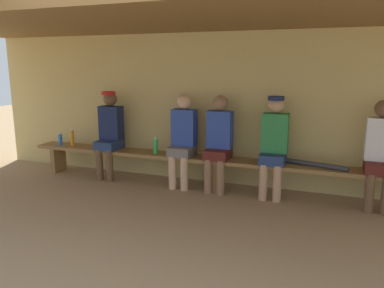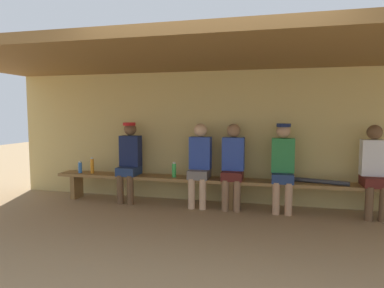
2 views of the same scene
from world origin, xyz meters
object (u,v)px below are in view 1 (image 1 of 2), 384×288
player_shirtless_tan (274,142)px  water_bottle_orange (60,139)px  player_in_blue (183,137)px  water_bottle_green (156,146)px  player_in_white (219,139)px  player_near_post (380,151)px  water_bottle_clear (72,138)px  baseball_bat (314,164)px  bench (217,163)px  player_leftmost (110,131)px

player_shirtless_tan → water_bottle_orange: (-3.42, -0.05, -0.19)m
player_in_blue → water_bottle_green: bearing=-175.1°
player_in_white → water_bottle_orange: player_in_white is taller
player_near_post → water_bottle_clear: player_near_post is taller
water_bottle_orange → player_near_post: bearing=0.6°
player_in_blue → baseball_bat: (1.81, -0.00, -0.24)m
bench → player_shirtless_tan: (0.77, 0.00, 0.36)m
player_in_white → player_leftmost: 1.75m
player_leftmost → bench: bearing=-0.1°
player_in_blue → player_leftmost: 1.22m
player_shirtless_tan → water_bottle_clear: bearing=-179.4°
water_bottle_green → water_bottle_clear: size_ratio=0.89×
bench → player_shirtless_tan: player_shirtless_tan is taller
water_bottle_clear → water_bottle_orange: bearing=-176.6°
player_in_white → player_leftmost: (-1.75, 0.00, 0.02)m
player_leftmost → player_shirtless_tan: bearing=0.0°
player_near_post → player_in_blue: same height
player_in_blue → player_in_white: (0.53, 0.00, 0.00)m
player_near_post → player_in_blue: (-2.55, 0.00, 0.00)m
player_near_post → water_bottle_orange: size_ratio=6.43×
bench → player_leftmost: (-1.73, 0.00, 0.36)m
player_in_blue → baseball_bat: bearing=-0.1°
player_in_white → water_bottle_green: player_in_white is taller
player_in_white → player_shirtless_tan: size_ratio=0.99×
baseball_bat → water_bottle_orange: bearing=-165.3°
water_bottle_orange → baseball_bat: (3.94, 0.04, -0.07)m
player_in_white → water_bottle_green: (-0.95, -0.04, -0.15)m
water_bottle_clear → player_in_white: bearing=0.8°
player_in_blue → water_bottle_clear: size_ratio=4.83×
player_leftmost → water_bottle_orange: bearing=-176.9°
player_in_blue → player_leftmost: bearing=180.0°
baseball_bat → bench: bearing=-166.0°
bench → player_in_blue: size_ratio=4.49×
water_bottle_orange → player_in_blue: bearing=1.3°
player_in_blue → water_bottle_green: player_in_blue is taller
player_in_blue → water_bottle_clear: bearing=-179.0°
baseball_bat → player_in_blue: bearing=-166.1°
player_in_blue → player_leftmost: size_ratio=0.99×
water_bottle_clear → water_bottle_green: bearing=-0.1°
player_near_post → player_in_white: same height
player_in_blue → player_leftmost: player_leftmost is taller
player_leftmost → water_bottle_orange: (-0.91, -0.05, -0.19)m
player_leftmost → player_near_post: bearing=-0.0°
baseball_bat → player_near_post: bearing=14.3°
water_bottle_orange → water_bottle_clear: (0.23, 0.01, 0.03)m
water_bottle_orange → player_in_white: bearing=1.0°
player_in_white → water_bottle_clear: 2.44m
player_in_blue → bench: bearing=-0.3°
bench → player_in_blue: 0.62m
player_leftmost → baseball_bat: size_ratio=1.58×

